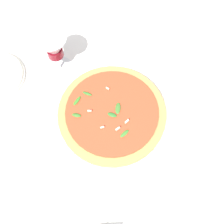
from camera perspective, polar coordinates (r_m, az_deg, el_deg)
ground_plane at (r=0.77m, az=-0.80°, el=1.16°), size 6.00×6.00×0.00m
pizza_arugula_main at (r=0.74m, az=-0.01°, el=-0.41°), size 0.33×0.33×0.05m
wine_glass at (r=0.78m, az=-12.50°, el=13.27°), size 0.08×0.08×0.14m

